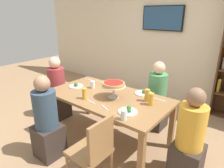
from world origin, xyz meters
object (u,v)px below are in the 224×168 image
(cutlery_knife_near, at_px, (91,102))
(water_glass_clear_far, at_px, (124,115))
(salad_plate_near_diner, at_px, (76,86))
(cutlery_fork_far, at_px, (89,80))
(cutlery_spare_fork, at_px, (159,100))
(salad_plate_far_diner, at_px, (128,111))
(television, at_px, (162,18))
(diner_head_east, at_px, (189,143))
(cutlery_knife_far, at_px, (99,81))
(beer_glass_amber_spare, at_px, (147,95))
(water_glass_clear_near, at_px, (93,85))
(chair_near_right, at_px, (94,150))
(deep_dish_pizza_stand, at_px, (114,85))
(salad_plate_spare, at_px, (144,93))
(beer_glass_amber_short, at_px, (151,99))
(diner_far_right, at_px, (156,100))
(diner_head_west, at_px, (58,92))
(diner_near_left, at_px, (47,124))
(dining_table, at_px, (108,101))
(beer_glass_amber_tall, at_px, (85,94))
(cutlery_fork_near, at_px, (105,107))

(cutlery_knife_near, bearing_deg, water_glass_clear_far, 1.68)
(salad_plate_near_diner, distance_m, cutlery_fork_far, 0.39)
(cutlery_spare_fork, bearing_deg, salad_plate_far_diner, 76.97)
(television, relative_size, diner_head_east, 0.79)
(water_glass_clear_far, xyz_separation_m, cutlery_fork_far, (-1.31, 0.75, -0.06))
(cutlery_knife_far, bearing_deg, beer_glass_amber_spare, 153.73)
(water_glass_clear_near, bearing_deg, television, 85.91)
(chair_near_right, bearing_deg, water_glass_clear_near, 43.96)
(deep_dish_pizza_stand, height_order, salad_plate_spare, deep_dish_pizza_stand)
(chair_near_right, height_order, cutlery_fork_far, chair_near_right)
(beer_glass_amber_short, xyz_separation_m, beer_glass_amber_spare, (-0.10, 0.07, 0.00))
(deep_dish_pizza_stand, bearing_deg, cutlery_spare_fork, 31.31)
(deep_dish_pizza_stand, height_order, cutlery_fork_far, deep_dish_pizza_stand)
(chair_near_right, xyz_separation_m, beer_glass_amber_short, (0.19, 0.88, 0.34))
(salad_plate_near_diner, relative_size, beer_glass_amber_short, 1.41)
(diner_far_right, relative_size, deep_dish_pizza_stand, 3.44)
(diner_head_west, xyz_separation_m, diner_near_left, (0.79, -0.76, 0.00))
(diner_far_right, xyz_separation_m, beer_glass_amber_short, (0.24, -0.69, 0.33))
(beer_glass_amber_spare, relative_size, cutlery_knife_near, 0.94)
(dining_table, distance_m, salad_plate_near_diner, 0.64)
(chair_near_right, relative_size, water_glass_clear_near, 7.66)
(television, height_order, salad_plate_near_diner, television)
(diner_near_left, bearing_deg, beer_glass_amber_spare, -44.18)
(salad_plate_far_diner, relative_size, water_glass_clear_far, 1.99)
(deep_dish_pizza_stand, xyz_separation_m, beer_glass_amber_tall, (-0.29, -0.29, -0.11))
(beer_glass_amber_tall, bearing_deg, cutlery_fork_far, 131.59)
(dining_table, distance_m, cutlery_spare_fork, 0.73)
(cutlery_knife_near, bearing_deg, salad_plate_near_diner, 167.37)
(chair_near_right, bearing_deg, cutlery_knife_far, 39.56)
(deep_dish_pizza_stand, relative_size, beer_glass_amber_tall, 2.17)
(dining_table, distance_m, diner_head_east, 1.21)
(salad_plate_near_diner, xyz_separation_m, cutlery_fork_far, (-0.10, 0.38, -0.02))
(water_glass_clear_near, distance_m, water_glass_clear_far, 1.08)
(television, xyz_separation_m, cutlery_fork_near, (0.46, -2.42, -1.02))
(salad_plate_spare, xyz_separation_m, water_glass_clear_near, (-0.75, -0.30, 0.04))
(diner_far_right, height_order, cutlery_knife_far, diner_far_right)
(deep_dish_pizza_stand, relative_size, salad_plate_near_diner, 1.46)
(beer_glass_amber_spare, distance_m, water_glass_clear_far, 0.60)
(diner_far_right, height_order, diner_near_left, same)
(water_glass_clear_far, xyz_separation_m, cutlery_knife_near, (-0.61, 0.10, -0.06))
(water_glass_clear_far, relative_size, cutlery_knife_far, 0.66)
(salad_plate_far_diner, bearing_deg, cutlery_knife_far, 148.94)
(diner_head_west, height_order, cutlery_spare_fork, diner_head_west)
(salad_plate_far_diner, xyz_separation_m, cutlery_knife_near, (-0.55, -0.07, -0.02))
(cutlery_knife_near, bearing_deg, cutlery_fork_far, 148.47)
(deep_dish_pizza_stand, xyz_separation_m, water_glass_clear_near, (-0.49, 0.09, -0.13))
(cutlery_fork_near, height_order, cutlery_knife_near, same)
(television, relative_size, cutlery_fork_far, 5.05)
(diner_near_left, xyz_separation_m, salad_plate_near_diner, (-0.24, 0.73, 0.27))
(beer_glass_amber_short, bearing_deg, cutlery_knife_far, 166.73)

